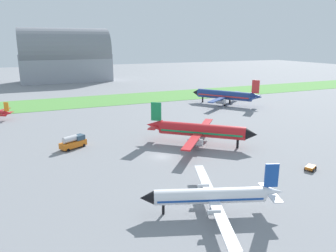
% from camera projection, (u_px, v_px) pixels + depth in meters
% --- Properties ---
extents(ground_plane, '(600.00, 600.00, 0.00)m').
position_uv_depth(ground_plane, '(162.00, 157.00, 72.38)').
color(ground_plane, gray).
extents(grass_taxiway_strip, '(360.00, 28.00, 0.08)m').
position_uv_depth(grass_taxiway_strip, '(97.00, 101.00, 140.42)').
color(grass_taxiway_strip, '#549342').
rests_on(grass_taxiway_strip, ground_plane).
extents(airplane_midfield_jet, '(24.04, 23.48, 10.25)m').
position_uv_depth(airplane_midfield_jet, '(199.00, 130.00, 80.09)').
color(airplane_midfield_jet, red).
rests_on(airplane_midfield_jet, ground_plane).
extents(airplane_parked_jet_far, '(26.37, 26.60, 10.92)m').
position_uv_depth(airplane_parked_jet_far, '(225.00, 95.00, 131.07)').
color(airplane_parked_jet_far, navy).
rests_on(airplane_parked_jet_far, ground_plane).
extents(airplane_foreground_turboprop, '(21.52, 24.87, 7.73)m').
position_uv_depth(airplane_foreground_turboprop, '(213.00, 196.00, 48.09)').
color(airplane_foreground_turboprop, white).
rests_on(airplane_foreground_turboprop, ground_plane).
extents(baggage_cart_near_gate, '(2.90, 2.61, 0.90)m').
position_uv_depth(baggage_cart_near_gate, '(310.00, 168.00, 64.65)').
color(baggage_cart_near_gate, orange).
rests_on(baggage_cart_near_gate, ground_plane).
extents(fuel_truck_midfield, '(6.87, 5.17, 3.29)m').
position_uv_depth(fuel_truck_midfield, '(73.00, 142.00, 77.91)').
color(fuel_truck_midfield, orange).
rests_on(fuel_truck_midfield, ground_plane).
extents(hangar_distant, '(55.88, 27.26, 33.79)m').
position_uv_depth(hangar_distant, '(66.00, 57.00, 205.60)').
color(hangar_distant, '#9399A3').
rests_on(hangar_distant, ground_plane).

